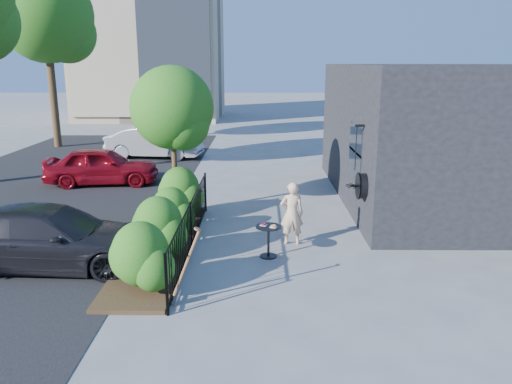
{
  "coord_description": "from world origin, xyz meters",
  "views": [
    {
      "loc": [
        0.02,
        -10.45,
        4.05
      ],
      "look_at": [
        -0.07,
        0.51,
        1.2
      ],
      "focal_mm": 35.0,
      "sensor_mm": 36.0,
      "label": 1
    }
  ],
  "objects_px": {
    "woman": "(292,213)",
    "street_tree_far": "(47,21)",
    "car_silver": "(154,142)",
    "patio_tree": "(175,113)",
    "car_darkgrey": "(51,237)",
    "car_red": "(102,166)",
    "shovel": "(185,270)",
    "cafe_table": "(268,236)"
  },
  "relations": [
    {
      "from": "street_tree_far",
      "to": "car_darkgrey",
      "type": "bearing_deg",
      "value": -69.0
    },
    {
      "from": "woman",
      "to": "car_darkgrey",
      "type": "xyz_separation_m",
      "value": [
        -4.96,
        -1.34,
        -0.1
      ]
    },
    {
      "from": "street_tree_far",
      "to": "car_silver",
      "type": "height_order",
      "value": "street_tree_far"
    },
    {
      "from": "car_red",
      "to": "cafe_table",
      "type": "bearing_deg",
      "value": -145.87
    },
    {
      "from": "patio_tree",
      "to": "car_darkgrey",
      "type": "bearing_deg",
      "value": -118.1
    },
    {
      "from": "street_tree_far",
      "to": "car_darkgrey",
      "type": "height_order",
      "value": "street_tree_far"
    },
    {
      "from": "patio_tree",
      "to": "car_silver",
      "type": "relative_size",
      "value": 0.96
    },
    {
      "from": "woman",
      "to": "shovel",
      "type": "bearing_deg",
      "value": 54.93
    },
    {
      "from": "cafe_table",
      "to": "shovel",
      "type": "relative_size",
      "value": 0.52
    },
    {
      "from": "patio_tree",
      "to": "street_tree_far",
      "type": "relative_size",
      "value": 0.48
    },
    {
      "from": "car_silver",
      "to": "patio_tree",
      "type": "bearing_deg",
      "value": -157.24
    },
    {
      "from": "patio_tree",
      "to": "car_red",
      "type": "distance_m",
      "value": 5.1
    },
    {
      "from": "woman",
      "to": "street_tree_far",
      "type": "bearing_deg",
      "value": -53.07
    },
    {
      "from": "street_tree_far",
      "to": "car_silver",
      "type": "relative_size",
      "value": 2.01
    },
    {
      "from": "cafe_table",
      "to": "patio_tree",
      "type": "bearing_deg",
      "value": 127.61
    },
    {
      "from": "shovel",
      "to": "woman",
      "type": "bearing_deg",
      "value": 56.23
    },
    {
      "from": "patio_tree",
      "to": "car_darkgrey",
      "type": "height_order",
      "value": "patio_tree"
    },
    {
      "from": "car_red",
      "to": "car_silver",
      "type": "distance_m",
      "value": 4.98
    },
    {
      "from": "cafe_table",
      "to": "woman",
      "type": "distance_m",
      "value": 1.0
    },
    {
      "from": "patio_tree",
      "to": "street_tree_far",
      "type": "height_order",
      "value": "street_tree_far"
    },
    {
      "from": "woman",
      "to": "patio_tree",
      "type": "bearing_deg",
      "value": -39.68
    },
    {
      "from": "shovel",
      "to": "car_darkgrey",
      "type": "xyz_separation_m",
      "value": [
        -2.96,
        1.65,
        -0.0
      ]
    },
    {
      "from": "patio_tree",
      "to": "woman",
      "type": "xyz_separation_m",
      "value": [
        2.98,
        -2.36,
        -2.04
      ]
    },
    {
      "from": "cafe_table",
      "to": "woman",
      "type": "relative_size",
      "value": 0.51
    },
    {
      "from": "patio_tree",
      "to": "car_darkgrey",
      "type": "relative_size",
      "value": 0.92
    },
    {
      "from": "street_tree_far",
      "to": "car_silver",
      "type": "distance_m",
      "value": 8.02
    },
    {
      "from": "woman",
      "to": "car_red",
      "type": "relative_size",
      "value": 0.39
    },
    {
      "from": "shovel",
      "to": "car_darkgrey",
      "type": "relative_size",
      "value": 0.33
    },
    {
      "from": "cafe_table",
      "to": "car_red",
      "type": "bearing_deg",
      "value": 130.27
    },
    {
      "from": "woman",
      "to": "car_silver",
      "type": "xyz_separation_m",
      "value": [
        -5.33,
        10.69,
        -0.05
      ]
    },
    {
      "from": "car_silver",
      "to": "car_red",
      "type": "bearing_deg",
      "value": 177.96
    },
    {
      "from": "woman",
      "to": "car_silver",
      "type": "relative_size",
      "value": 0.35
    },
    {
      "from": "street_tree_far",
      "to": "car_darkgrey",
      "type": "xyz_separation_m",
      "value": [
        5.72,
        -14.91,
        -5.29
      ]
    },
    {
      "from": "cafe_table",
      "to": "car_red",
      "type": "xyz_separation_m",
      "value": [
        -5.57,
        6.58,
        0.16
      ]
    },
    {
      "from": "cafe_table",
      "to": "shovel",
      "type": "xyz_separation_m",
      "value": [
        -1.46,
        -2.19,
        0.15
      ]
    },
    {
      "from": "cafe_table",
      "to": "car_darkgrey",
      "type": "bearing_deg",
      "value": -173.02
    },
    {
      "from": "woman",
      "to": "shovel",
      "type": "xyz_separation_m",
      "value": [
        -2.0,
        -3.0,
        -0.1
      ]
    },
    {
      "from": "patio_tree",
      "to": "woman",
      "type": "height_order",
      "value": "patio_tree"
    },
    {
      "from": "cafe_table",
      "to": "shovel",
      "type": "bearing_deg",
      "value": -123.65
    },
    {
      "from": "cafe_table",
      "to": "street_tree_far",
      "type": "bearing_deg",
      "value": 125.21
    },
    {
      "from": "woman",
      "to": "shovel",
      "type": "distance_m",
      "value": 3.6
    },
    {
      "from": "street_tree_far",
      "to": "shovel",
      "type": "relative_size",
      "value": 5.79
    }
  ]
}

